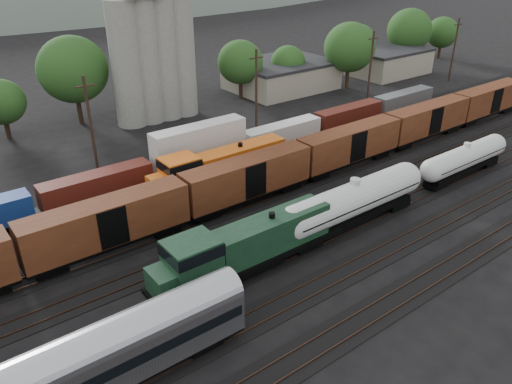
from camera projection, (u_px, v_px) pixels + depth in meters
ground at (293, 216)px, 51.26m from camera, size 600.00×600.00×0.00m
tracks at (293, 216)px, 51.24m from camera, size 180.00×33.20×0.20m
green_locomotive at (241, 248)px, 41.01m from camera, size 18.65×3.29×4.94m
tank_car_a at (353, 201)px, 48.16m from camera, size 18.80×3.37×4.93m
tank_car_b at (465, 158)px, 58.60m from camera, size 15.40×2.76×4.04m
passenger_coach at (71, 372)px, 28.85m from camera, size 22.92×2.83×5.21m
orange_locomotive at (217, 167)px, 55.73m from camera, size 18.85×3.14×4.71m
boxcar_string at (183, 198)px, 48.14m from camera, size 122.80×2.90×4.20m
container_wall at (22, 203)px, 48.90m from camera, size 164.61×2.60×5.80m
grain_silo at (152, 46)px, 73.38m from camera, size 13.40×5.00×29.00m
industrial_sheds at (178, 101)px, 78.63m from camera, size 119.38×17.26×5.10m
tree_band at (83, 79)px, 70.16m from camera, size 163.95×20.60×14.24m
utility_poles at (182, 106)px, 64.01m from camera, size 122.20×0.36×12.00m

